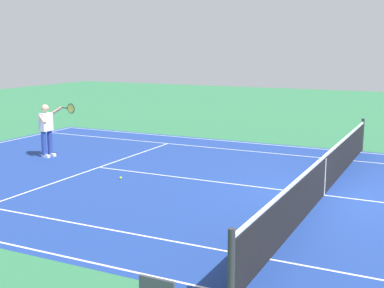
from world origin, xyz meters
TOP-DOWN VIEW (x-y plane):
  - ground_plane at (0.00, 0.00)m, footprint 60.00×60.00m
  - court_slab at (0.00, 0.00)m, footprint 24.20×11.40m
  - court_line_markings at (0.00, 0.00)m, footprint 23.85×11.05m
  - tennis_net at (0.00, 0.00)m, footprint 0.10×11.70m
  - tennis_player_near at (8.71, -0.52)m, footprint 1.12×0.77m
  - tennis_ball at (5.09, 0.84)m, footprint 0.07×0.07m

SIDE VIEW (x-z plane):
  - ground_plane at x=0.00m, z-range 0.00..0.00m
  - court_slab at x=0.00m, z-range 0.00..0.00m
  - court_line_markings at x=0.00m, z-range 0.00..0.01m
  - tennis_ball at x=5.09m, z-range 0.00..0.07m
  - tennis_net at x=0.00m, z-range -0.05..1.03m
  - tennis_player_near at x=8.71m, z-range 0.08..1.78m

